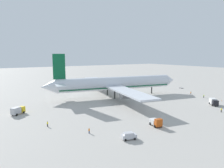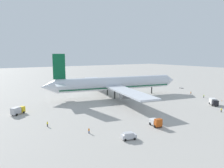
{
  "view_description": "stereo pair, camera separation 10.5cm",
  "coord_description": "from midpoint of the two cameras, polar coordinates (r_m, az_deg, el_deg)",
  "views": [
    {
      "loc": [
        -62.83,
        -95.16,
        23.12
      ],
      "look_at": [
        -1.64,
        1.94,
        6.79
      ],
      "focal_mm": 33.4,
      "sensor_mm": 36.0,
      "label": 1
    },
    {
      "loc": [
        -62.74,
        -95.22,
        23.12
      ],
      "look_at": [
        -1.64,
        1.94,
        6.79
      ],
      "focal_mm": 33.4,
      "sensor_mm": 36.0,
      "label": 2
    }
  ],
  "objects": [
    {
      "name": "ground_worker_3",
      "position": [
        122.67,
        23.8,
        -3.05
      ],
      "size": [
        0.41,
        0.41,
        1.73
      ],
      "color": "black",
      "rests_on": "ground"
    },
    {
      "name": "service_truck_0",
      "position": [
        89.2,
        -24.42,
        -6.58
      ],
      "size": [
        5.79,
        5.21,
        2.99
      ],
      "color": "yellow",
      "rests_on": "ground"
    },
    {
      "name": "ground_worker_2",
      "position": [
        71.53,
        -17.28,
        -10.41
      ],
      "size": [
        0.5,
        0.5,
        1.69
      ],
      "color": "black",
      "rests_on": "ground"
    },
    {
      "name": "ground_worker_1",
      "position": [
        95.39,
        27.72,
        -6.31
      ],
      "size": [
        0.55,
        0.55,
        1.79
      ],
      "color": "black",
      "rests_on": "ground"
    },
    {
      "name": "service_truck_2",
      "position": [
        106.79,
        26.04,
        -4.36
      ],
      "size": [
        5.69,
        6.15,
        2.92
      ],
      "color": "black",
      "rests_on": "ground"
    },
    {
      "name": "service_van",
      "position": [
        58.97,
        4.58,
        -13.93
      ],
      "size": [
        4.42,
        2.88,
        1.97
      ],
      "color": "silver",
      "rests_on": "ground"
    },
    {
      "name": "traffic_cone_0",
      "position": [
        118.08,
        27.82,
        -4.01
      ],
      "size": [
        0.36,
        0.36,
        0.55
      ],
      "primitive_type": "cone",
      "color": "orange",
      "rests_on": "ground"
    },
    {
      "name": "traffic_cone_1",
      "position": [
        133.12,
        20.72,
        -2.31
      ],
      "size": [
        0.36,
        0.36,
        0.55
      ],
      "primitive_type": "cone",
      "color": "orange",
      "rests_on": "ground"
    },
    {
      "name": "airliner",
      "position": [
        114.63,
        0.61,
        0.11
      ],
      "size": [
        78.13,
        81.73,
        23.45
      ],
      "color": "silver",
      "rests_on": "ground"
    },
    {
      "name": "baggage_cart_0",
      "position": [
        151.31,
        18.44,
        -1.01
      ],
      "size": [
        1.56,
        2.98,
        0.4
      ],
      "color": "gray",
      "rests_on": "ground"
    },
    {
      "name": "ground_worker_4",
      "position": [
        63.3,
        -6.33,
        -12.58
      ],
      "size": [
        0.56,
        0.56,
        1.62
      ],
      "color": "navy",
      "rests_on": "ground"
    },
    {
      "name": "service_truck_1",
      "position": [
        70.09,
        11.9,
        -10.16
      ],
      "size": [
        3.31,
        4.94,
        2.83
      ],
      "color": "#BF4C14",
      "rests_on": "ground"
    },
    {
      "name": "ground_worker_0",
      "position": [
        129.89,
        20.74,
        -2.31
      ],
      "size": [
        0.42,
        0.42,
        1.65
      ],
      "color": "black",
      "rests_on": "ground"
    },
    {
      "name": "ground_plane",
      "position": [
        116.35,
        1.17,
        -3.37
      ],
      "size": [
        600.0,
        600.0,
        0.0
      ],
      "primitive_type": "plane",
      "color": "#ADA8A0"
    }
  ]
}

